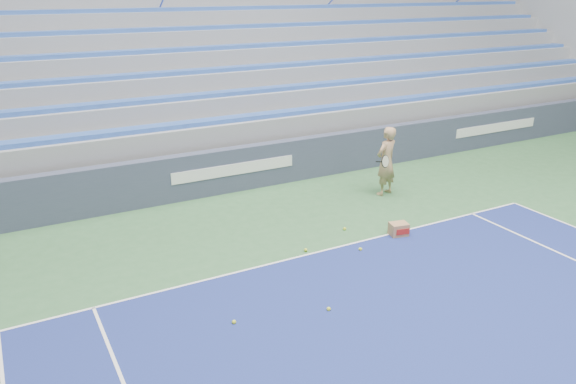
% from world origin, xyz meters
% --- Properties ---
extents(sponsor_barrier, '(30.00, 0.32, 1.10)m').
position_xyz_m(sponsor_barrier, '(0.00, 15.88, 0.55)').
color(sponsor_barrier, '#383F55').
rests_on(sponsor_barrier, ground).
extents(bleachers, '(31.00, 9.15, 7.30)m').
position_xyz_m(bleachers, '(0.00, 21.60, 2.36)').
color(bleachers, gray).
rests_on(bleachers, ground).
extents(tennis_player, '(0.96, 0.90, 1.69)m').
position_xyz_m(tennis_player, '(3.18, 13.87, 0.85)').
color(tennis_player, tan).
rests_on(tennis_player, ground).
extents(ball_box, '(0.41, 0.35, 0.27)m').
position_xyz_m(ball_box, '(1.93, 11.78, 0.14)').
color(ball_box, '#A0754D').
rests_on(ball_box, ground).
extents(tennis_ball_0, '(0.07, 0.07, 0.07)m').
position_xyz_m(tennis_ball_0, '(0.83, 11.56, 0.03)').
color(tennis_ball_0, '#D2E22E').
rests_on(tennis_ball_0, ground).
extents(tennis_ball_1, '(0.07, 0.07, 0.07)m').
position_xyz_m(tennis_ball_1, '(2.25, 12.03, 0.03)').
color(tennis_ball_1, '#D2E22E').
rests_on(tennis_ball_1, ground).
extents(tennis_ball_2, '(0.07, 0.07, 0.07)m').
position_xyz_m(tennis_ball_2, '(-2.32, 10.42, 0.03)').
color(tennis_ball_2, '#D2E22E').
rests_on(tennis_ball_2, ground).
extents(tennis_ball_3, '(0.07, 0.07, 0.07)m').
position_xyz_m(tennis_ball_3, '(-0.12, 12.04, 0.03)').
color(tennis_ball_3, '#D2E22E').
rests_on(tennis_ball_3, ground).
extents(tennis_ball_4, '(0.07, 0.07, 0.07)m').
position_xyz_m(tennis_ball_4, '(-0.86, 10.04, 0.03)').
color(tennis_ball_4, '#D2E22E').
rests_on(tennis_ball_4, ground).
extents(tennis_ball_5, '(0.07, 0.07, 0.07)m').
position_xyz_m(tennis_ball_5, '(1.10, 12.52, 0.03)').
color(tennis_ball_5, '#D2E22E').
rests_on(tennis_ball_5, ground).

